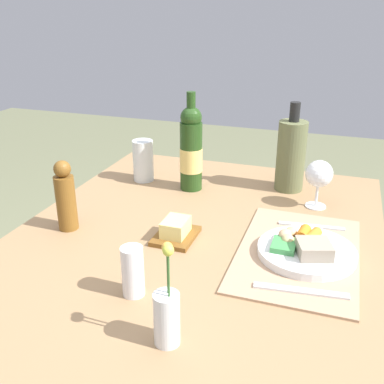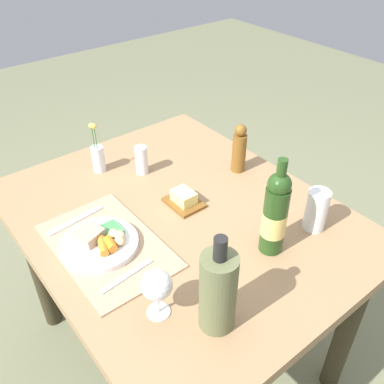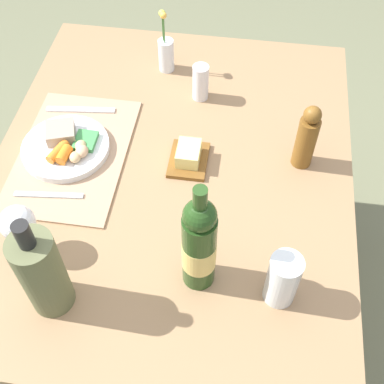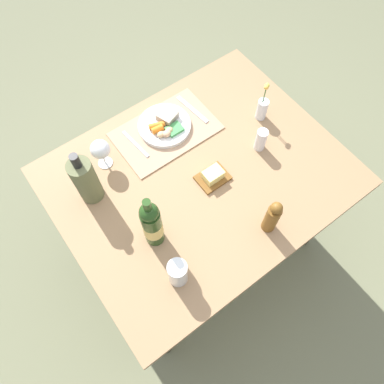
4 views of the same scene
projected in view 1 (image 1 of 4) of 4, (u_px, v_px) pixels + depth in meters
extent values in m
cube|color=#97754F|center=(196.00, 242.00, 1.20)|extent=(1.18, 0.95, 0.04)
cylinder|color=#322D1B|center=(336.00, 287.00, 1.67)|extent=(0.07, 0.07, 0.73)
cylinder|color=#322D1B|center=(147.00, 253.00, 1.90)|extent=(0.07, 0.07, 0.73)
cube|color=tan|center=(298.00, 253.00, 1.10)|extent=(0.45, 0.28, 0.01)
cylinder|color=white|center=(306.00, 251.00, 1.08)|extent=(0.23, 0.23, 0.02)
cube|color=gray|center=(314.00, 249.00, 1.04)|extent=(0.09, 0.10, 0.03)
cylinder|color=orange|center=(311.00, 237.00, 1.10)|extent=(0.08, 0.05, 0.03)
cylinder|color=orange|center=(303.00, 233.00, 1.12)|extent=(0.05, 0.03, 0.03)
ellipsoid|color=#D3BA7E|center=(288.00, 239.00, 1.09)|extent=(0.04, 0.03, 0.02)
ellipsoid|color=#DDAD80|center=(285.00, 235.00, 1.11)|extent=(0.04, 0.03, 0.03)
ellipsoid|color=tan|center=(291.00, 232.00, 1.13)|extent=(0.04, 0.03, 0.02)
cube|color=#42974D|center=(284.00, 245.00, 1.08)|extent=(0.07, 0.06, 0.01)
cube|color=silver|center=(301.00, 291.00, 0.95)|extent=(0.04, 0.20, 0.00)
cube|color=silver|center=(311.00, 226.00, 1.22)|extent=(0.03, 0.17, 0.00)
cylinder|color=#224318|center=(191.00, 156.00, 1.45)|extent=(0.07, 0.07, 0.22)
sphere|color=#224318|center=(191.00, 117.00, 1.40)|extent=(0.07, 0.07, 0.07)
cylinder|color=#224318|center=(191.00, 104.00, 1.38)|extent=(0.03, 0.03, 0.07)
cylinder|color=#EBCD6D|center=(191.00, 160.00, 1.45)|extent=(0.07, 0.07, 0.08)
cylinder|color=white|center=(133.00, 271.00, 0.93)|extent=(0.05, 0.05, 0.11)
cylinder|color=silver|center=(143.00, 161.00, 1.53)|extent=(0.07, 0.07, 0.14)
cylinder|color=silver|center=(144.00, 168.00, 1.54)|extent=(0.06, 0.06, 0.08)
cube|color=brown|center=(176.00, 236.00, 1.17)|extent=(0.13, 0.10, 0.01)
cube|color=#F7E988|center=(176.00, 227.00, 1.16)|extent=(0.08, 0.06, 0.04)
cylinder|color=white|center=(315.00, 206.00, 1.36)|extent=(0.06, 0.06, 0.00)
cylinder|color=white|center=(317.00, 195.00, 1.34)|extent=(0.01, 0.01, 0.07)
sphere|color=white|center=(319.00, 174.00, 1.31)|extent=(0.08, 0.08, 0.08)
cylinder|color=#5F6540|center=(291.00, 156.00, 1.44)|extent=(0.09, 0.09, 0.23)
cylinder|color=black|center=(295.00, 112.00, 1.39)|extent=(0.03, 0.03, 0.06)
cylinder|color=silver|center=(167.00, 319.00, 0.80)|extent=(0.05, 0.05, 0.10)
cylinder|color=#3F7233|center=(169.00, 299.00, 0.78)|extent=(0.00, 0.00, 0.19)
sphere|color=#D7DD49|center=(168.00, 250.00, 0.74)|extent=(0.02, 0.02, 0.02)
cylinder|color=#3F7233|center=(168.00, 296.00, 0.78)|extent=(0.00, 0.00, 0.19)
sphere|color=#F9B945|center=(167.00, 247.00, 0.75)|extent=(0.02, 0.02, 0.02)
cylinder|color=brown|center=(66.00, 203.00, 1.20)|extent=(0.05, 0.05, 0.15)
sphere|color=brown|center=(62.00, 169.00, 1.16)|extent=(0.04, 0.04, 0.04)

